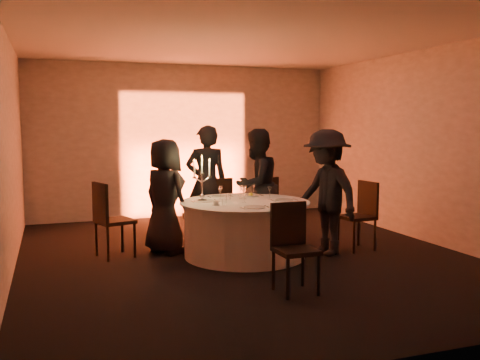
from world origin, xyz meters
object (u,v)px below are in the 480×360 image
object	(u,v)px
guest_back_left	(207,182)
banquet_table	(245,229)
guest_right	(326,192)
chair_back_left	(218,203)
chair_back_right	(266,201)
chair_front	(293,242)
coffee_cup	(216,203)
chair_right	(361,211)
chair_left	(109,215)
guest_back_right	(256,185)
candelabra	(202,185)
guest_left	(165,196)

from	to	relation	value
guest_back_left	banquet_table	bearing A→B (deg)	105.13
guest_right	chair_back_left	bearing A→B (deg)	-159.02
chair_back_right	chair_front	bearing A→B (deg)	43.33
coffee_cup	chair_back_left	bearing A→B (deg)	72.02
banquet_table	guest_back_left	bearing A→B (deg)	97.56
banquet_table	chair_back_right	size ratio (longest dim) A/B	1.93
chair_back_left	chair_front	xyz separation A→B (m)	(-0.07, -3.00, 0.00)
chair_back_left	guest_back_left	bearing A→B (deg)	12.51
chair_back_left	chair_right	xyz separation A→B (m)	(1.74, -1.53, 0.02)
chair_left	chair_back_right	bearing A→B (deg)	-88.04
guest_back_left	coffee_cup	distance (m)	1.55
chair_right	guest_back_right	size ratio (longest dim) A/B	0.57
candelabra	guest_left	bearing A→B (deg)	143.22
chair_back_right	guest_left	bearing A→B (deg)	-3.03
chair_right	guest_left	xyz separation A→B (m)	(-2.76, 0.73, 0.25)
guest_back_left	chair_back_right	bearing A→B (deg)	-161.59
chair_front	candelabra	xyz separation A→B (m)	(-0.51, 1.86, 0.45)
guest_left	guest_back_left	xyz separation A→B (m)	(0.83, 0.75, 0.09)
chair_left	chair_back_left	xyz separation A→B (m)	(1.82, 0.83, -0.05)
banquet_table	chair_back_left	size ratio (longest dim) A/B	1.85
chair_back_right	chair_front	size ratio (longest dim) A/B	0.96
banquet_table	guest_right	distance (m)	1.26
chair_back_right	chair_right	bearing A→B (deg)	86.45
guest_right	banquet_table	bearing A→B (deg)	-116.28
guest_back_right	coffee_cup	size ratio (longest dim) A/B	16.07
chair_left	guest_left	xyz separation A→B (m)	(0.79, 0.03, 0.22)
chair_back_right	guest_back_right	distance (m)	0.84
banquet_table	candelabra	distance (m)	0.85
coffee_cup	candelabra	xyz separation A→B (m)	(-0.07, 0.43, 0.20)
chair_right	guest_left	size ratio (longest dim) A/B	0.61
chair_left	guest_left	distance (m)	0.82
coffee_cup	guest_back_right	bearing A→B (deg)	47.69
guest_back_right	guest_right	world-z (taller)	same
chair_right	banquet_table	bearing A→B (deg)	-101.64
chair_front	guest_right	xyz separation A→B (m)	(1.17, 1.38, 0.33)
guest_back_left	chair_left	bearing A→B (deg)	33.35
chair_left	coffee_cup	bearing A→B (deg)	-137.22
guest_left	candelabra	bearing A→B (deg)	-156.02
chair_left	guest_back_right	xyz separation A→B (m)	(2.31, 0.37, 0.29)
coffee_cup	candelabra	distance (m)	0.47
guest_back_left	guest_back_right	world-z (taller)	guest_back_left
guest_left	chair_back_left	bearing A→B (deg)	-81.33
guest_right	candelabra	world-z (taller)	guest_right
guest_left	banquet_table	bearing A→B (deg)	-148.48
chair_right	coffee_cup	bearing A→B (deg)	-95.30
guest_back_right	guest_right	size ratio (longest dim) A/B	1.00
chair_front	guest_back_left	size ratio (longest dim) A/B	0.54
banquet_table	chair_front	world-z (taller)	chair_front
guest_left	guest_right	size ratio (longest dim) A/B	0.92
guest_left	guest_back_right	size ratio (longest dim) A/B	0.92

